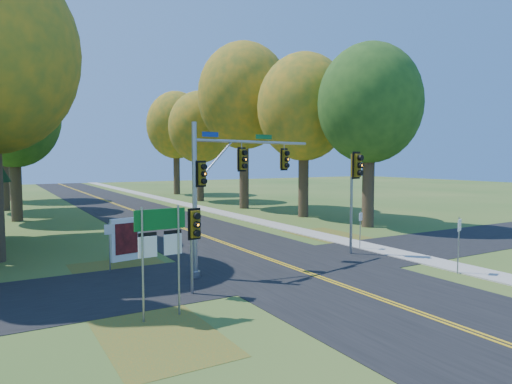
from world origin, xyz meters
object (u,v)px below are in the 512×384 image
traffic_mast (228,177)px  route_sign_cluster (160,240)px  info_kiosk (126,240)px  east_signal_pole (355,177)px

traffic_mast → route_sign_cluster: size_ratio=1.98×
info_kiosk → traffic_mast: bearing=-63.6°
info_kiosk → east_signal_pole: bearing=-35.0°
route_sign_cluster → info_kiosk: bearing=79.5°
traffic_mast → east_signal_pole: traffic_mast is taller
east_signal_pole → info_kiosk: east_signal_pole is taller
east_signal_pole → info_kiosk: size_ratio=2.56×
route_sign_cluster → east_signal_pole: bearing=16.2°
east_signal_pole → route_sign_cluster: east_signal_pole is taller
traffic_mast → info_kiosk: 6.09m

